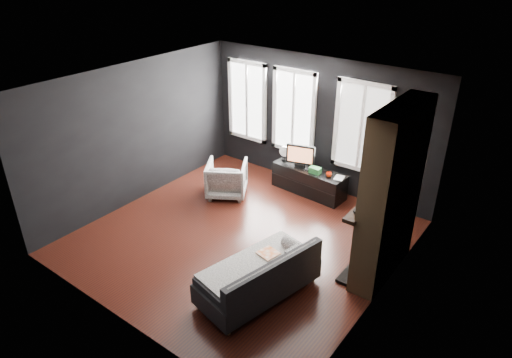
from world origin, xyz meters
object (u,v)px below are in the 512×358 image
Objects in this scene: mug at (329,174)px; book at (335,172)px; sofa at (258,273)px; armchair at (227,177)px; media_console at (309,181)px; monitor at (300,155)px; mantel_vase at (387,180)px.

book is (0.11, 0.04, 0.07)m from mug.
armchair reaches higher than sofa.
sofa is 1.16× the size of media_console.
monitor reaches higher than mug.
mantel_vase is at bearing -24.35° from media_console.
armchair is at bearing -179.68° from mantel_vase.
monitor reaches higher than armchair.
mantel_vase is at bearing -36.76° from book.
sofa is 2.28× the size of armchair.
book is at bearing 143.24° from mantel_vase.
armchair is 7.22× the size of mug.
mug is 0.14m from book.
media_console is (1.28, 1.07, -0.13)m from armchair.
monitor is at bearing 154.54° from mantel_vase.
monitor is (1.06, 1.05, 0.40)m from armchair.
book is (-0.42, 3.05, 0.27)m from sofa.
sofa is at bearing -68.07° from media_console.
monitor is 0.82m from book.
book is (1.87, 1.04, 0.26)m from armchair.
media_console is 2.46m from mantel_vase.
mug is (0.69, -0.06, -0.21)m from monitor.
sofa is 3.06m from mug.
mantel_vase is (0.95, 2.03, 0.94)m from sofa.
media_console is at bearing 120.40° from sofa.
media_console is at bearing 151.72° from mantel_vase.
mantel_vase reaches higher than armchair.
media_console is 7.43× the size of mantel_vase.
mug reaches higher than media_console.
mug is at bearing 146.51° from mantel_vase.
mug is at bearing 112.31° from sofa.
monitor reaches higher than media_console.
media_console is 14.19× the size of mug.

